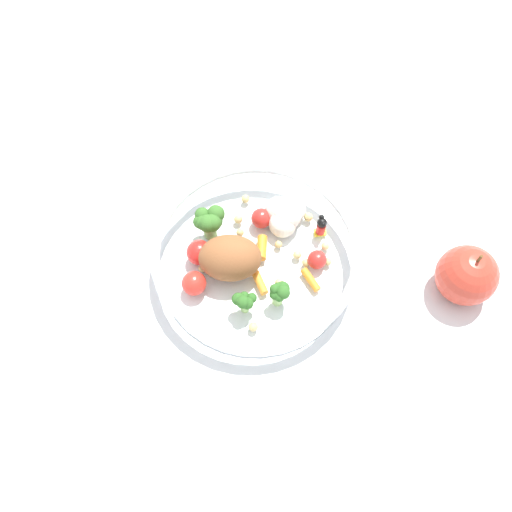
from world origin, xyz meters
name	(u,v)px	position (x,y,z in m)	size (l,w,h in m)	color
ground_plane	(250,271)	(0.00, 0.00, 0.00)	(2.40, 2.40, 0.00)	white
food_container	(254,249)	(0.02, -0.01, 0.03)	(0.26, 0.26, 0.07)	white
loose_apple	(467,275)	(-0.04, -0.26, 0.04)	(0.07, 0.07, 0.09)	#BC3828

